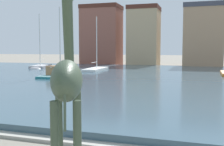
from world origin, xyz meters
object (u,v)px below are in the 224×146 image
(giraffe_statue, at_px, (67,84))
(sailboat_grey, at_px, (40,68))
(sailboat_white, at_px, (97,70))
(sailboat_teal, at_px, (60,75))

(giraffe_statue, xyz_separation_m, sailboat_grey, (-21.43, 32.71, -2.20))
(sailboat_white, height_order, sailboat_grey, sailboat_grey)
(giraffe_statue, distance_m, sailboat_teal, 24.96)
(sailboat_white, relative_size, sailboat_teal, 0.99)
(giraffe_statue, height_order, sailboat_white, sailboat_white)
(sailboat_grey, relative_size, sailboat_teal, 1.12)
(sailboat_grey, bearing_deg, sailboat_teal, -49.00)
(sailboat_teal, bearing_deg, sailboat_grey, 131.00)
(sailboat_teal, bearing_deg, sailboat_white, 84.29)
(giraffe_statue, xyz_separation_m, sailboat_teal, (-11.95, 21.81, -2.09))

